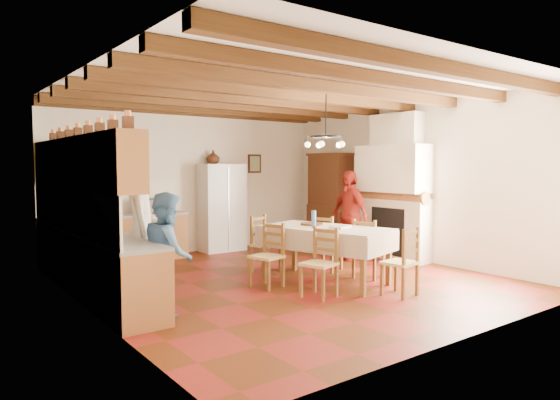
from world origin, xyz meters
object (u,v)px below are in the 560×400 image
(chair_right_far, at_px, (327,242))
(chair_end_far, at_px, (266,244))
(refrigerator, at_px, (219,207))
(chair_end_near, at_px, (400,261))
(hutch, at_px, (330,200))
(person_woman_red, at_px, (349,215))
(chair_left_near, at_px, (319,263))
(chair_right_near, at_px, (368,248))
(person_woman_blue, at_px, (168,253))
(person_man, at_px, (141,231))
(dining_table, at_px, (325,232))
(microwave, at_px, (152,206))
(chair_left_far, at_px, (266,255))

(chair_right_far, xyz_separation_m, chair_end_far, (-0.93, 0.52, 0.00))
(refrigerator, bearing_deg, chair_right_far, -79.45)
(chair_end_near, bearing_deg, hutch, -127.19)
(person_woman_red, bearing_deg, refrigerator, -140.36)
(chair_left_near, distance_m, chair_end_near, 1.14)
(chair_right_near, xyz_separation_m, person_woman_blue, (-3.39, 0.14, 0.27))
(chair_end_near, distance_m, person_man, 3.54)
(chair_right_near, relative_size, person_woman_blue, 0.64)
(refrigerator, xyz_separation_m, chair_end_near, (0.15, -4.77, -0.44))
(dining_table, bearing_deg, microwave, 112.33)
(refrigerator, bearing_deg, chair_end_far, -99.53)
(dining_table, xyz_separation_m, chair_end_far, (-0.30, 1.17, -0.30))
(person_woman_red, bearing_deg, microwave, -118.91)
(refrigerator, relative_size, chair_right_near, 1.92)
(refrigerator, bearing_deg, chair_left_far, -106.97)
(chair_right_far, bearing_deg, refrigerator, -9.47)
(dining_table, height_order, chair_left_near, chair_left_near)
(dining_table, relative_size, person_woman_blue, 1.46)
(chair_right_near, xyz_separation_m, chair_end_near, (-0.46, -1.03, 0.00))
(chair_end_near, bearing_deg, dining_table, -84.48)
(person_woman_red, xyz_separation_m, microwave, (-3.04, 2.28, 0.18))
(chair_left_far, distance_m, chair_end_far, 1.10)
(dining_table, relative_size, microwave, 4.31)
(chair_end_near, height_order, person_woman_blue, person_woman_blue)
(dining_table, distance_m, person_man, 2.79)
(hutch, relative_size, chair_right_far, 2.17)
(refrigerator, distance_m, person_woman_red, 2.84)
(person_man, distance_m, microwave, 3.18)
(hutch, xyz_separation_m, chair_right_far, (-1.72, -1.84, -0.56))
(hutch, relative_size, chair_right_near, 2.17)
(chair_end_near, xyz_separation_m, microwave, (-1.70, 4.64, 0.56))
(hutch, relative_size, microwave, 4.13)
(person_man, bearing_deg, chair_end_near, -98.58)
(dining_table, xyz_separation_m, person_woman_red, (1.64, 1.14, 0.08))
(chair_left_near, bearing_deg, hutch, 120.05)
(chair_left_near, xyz_separation_m, chair_end_near, (0.96, -0.60, 0.00))
(hutch, distance_m, person_woman_blue, 5.59)
(chair_left_near, height_order, microwave, microwave)
(chair_right_near, distance_m, microwave, 4.25)
(dining_table, height_order, person_woman_blue, person_woman_blue)
(dining_table, xyz_separation_m, chair_end_near, (0.30, -1.22, -0.30))
(chair_end_near, xyz_separation_m, person_man, (-3.03, 1.75, 0.47))
(chair_left_far, bearing_deg, chair_left_near, 1.51)
(refrigerator, xyz_separation_m, person_woman_blue, (-2.77, -3.61, -0.17))
(refrigerator, distance_m, chair_end_far, 2.46)
(hutch, distance_m, chair_right_far, 2.57)
(chair_left_near, distance_m, microwave, 4.14)
(chair_left_near, distance_m, person_man, 2.41)
(dining_table, distance_m, person_woman_blue, 2.63)
(chair_right_near, bearing_deg, refrigerator, -9.20)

